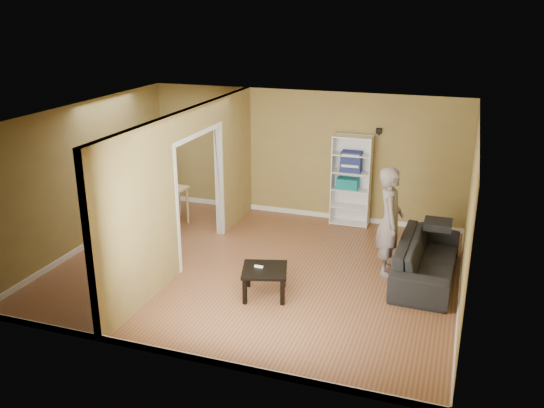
# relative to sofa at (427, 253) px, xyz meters

# --- Properties ---
(room_shell) EXTENTS (6.50, 6.50, 6.50)m
(room_shell) POSITION_rel_sofa_xyz_m (-2.70, -0.57, 0.87)
(room_shell) COLOR brown
(room_shell) RESTS_ON ground
(partition) EXTENTS (0.22, 5.50, 2.60)m
(partition) POSITION_rel_sofa_xyz_m (-3.90, -0.57, 0.87)
(partition) COLOR olive
(partition) RESTS_ON ground
(wall_speaker) EXTENTS (0.10, 0.10, 0.10)m
(wall_speaker) POSITION_rel_sofa_xyz_m (-1.20, 2.12, 1.47)
(wall_speaker) COLOR black
(wall_speaker) RESTS_ON room_shell
(sofa) EXTENTS (2.29, 1.04, 0.86)m
(sofa) POSITION_rel_sofa_xyz_m (0.00, 0.00, 0.00)
(sofa) COLOR black
(sofa) RESTS_ON ground
(person) EXTENTS (0.85, 0.71, 2.11)m
(person) POSITION_rel_sofa_xyz_m (-0.63, -0.00, 0.62)
(person) COLOR slate
(person) RESTS_ON ground
(bookshelf) EXTENTS (0.76, 0.33, 1.81)m
(bookshelf) POSITION_rel_sofa_xyz_m (-1.66, 2.04, 0.47)
(bookshelf) COLOR white
(bookshelf) RESTS_ON ground
(paper_box_teal) EXTENTS (0.42, 0.27, 0.21)m
(paper_box_teal) POSITION_rel_sofa_xyz_m (-1.72, 1.99, 0.41)
(paper_box_teal) COLOR #23685B
(paper_box_teal) RESTS_ON bookshelf
(paper_box_navy_b) EXTENTS (0.40, 0.26, 0.20)m
(paper_box_navy_b) POSITION_rel_sofa_xyz_m (-1.67, 1.99, 0.76)
(paper_box_navy_b) COLOR navy
(paper_box_navy_b) RESTS_ON bookshelf
(paper_box_navy_c) EXTENTS (0.39, 0.26, 0.20)m
(paper_box_navy_c) POSITION_rel_sofa_xyz_m (-1.67, 1.99, 0.96)
(paper_box_navy_c) COLOR #1E284A
(paper_box_navy_c) RESTS_ON bookshelf
(coffee_table) EXTENTS (0.66, 0.66, 0.44)m
(coffee_table) POSITION_rel_sofa_xyz_m (-2.26, -1.41, -0.06)
(coffee_table) COLOR black
(coffee_table) RESTS_ON ground
(game_controller) EXTENTS (0.13, 0.04, 0.03)m
(game_controller) POSITION_rel_sofa_xyz_m (-2.36, -1.39, 0.03)
(game_controller) COLOR white
(game_controller) RESTS_ON coffee_table
(dining_table) EXTENTS (1.24, 0.83, 0.78)m
(dining_table) POSITION_rel_sofa_xyz_m (-5.35, 0.67, 0.27)
(dining_table) COLOR tan
(dining_table) RESTS_ON ground
(chair_left) EXTENTS (0.44, 0.44, 0.93)m
(chair_left) POSITION_rel_sofa_xyz_m (-6.12, 0.69, 0.04)
(chair_left) COLOR #D4AF7E
(chair_left) RESTS_ON ground
(chair_near) EXTENTS (0.45, 0.45, 0.92)m
(chair_near) POSITION_rel_sofa_xyz_m (-5.34, 0.06, 0.03)
(chair_near) COLOR tan
(chair_near) RESTS_ON ground
(chair_far) EXTENTS (0.53, 0.53, 0.95)m
(chair_far) POSITION_rel_sofa_xyz_m (-5.31, 1.24, 0.04)
(chair_far) COLOR #DBB870
(chair_far) RESTS_ON ground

